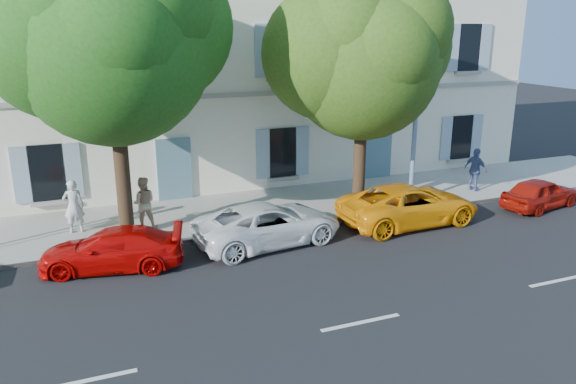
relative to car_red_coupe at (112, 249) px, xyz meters
name	(u,v)px	position (x,y,z in m)	size (l,w,h in m)	color
ground	(295,258)	(4.99, -1.21, -0.57)	(90.00, 90.00, 0.00)	black
sidewalk	(248,211)	(4.99, 3.24, -0.49)	(36.00, 4.50, 0.15)	#A09E96
kerb	(268,230)	(4.99, 1.07, -0.49)	(36.00, 0.16, 0.16)	#9E998E
building	(204,38)	(4.99, 8.99, 5.43)	(28.00, 7.00, 12.00)	white
car_red_coupe	(112,249)	(0.00, 0.00, 0.00)	(1.59, 3.92, 1.14)	#BA0605
car_white_coupe	(268,224)	(4.67, 0.16, 0.08)	(2.14, 4.65, 1.29)	white
car_yellow_supercar	(409,205)	(9.74, 0.12, 0.11)	(2.26, 4.91, 1.36)	#FF9C0A
car_red_hatchback	(540,193)	(15.22, -0.21, 0.00)	(1.35, 3.36, 1.14)	#9E1309
tree_left	(111,46)	(0.63, 2.10, 5.39)	(5.83, 5.83, 9.03)	#3A2819
tree_right	(363,62)	(8.68, 1.76, 4.77)	(5.25, 5.25, 8.09)	#3A2819
street_lamp	(422,68)	(10.92, 1.60, 4.55)	(0.33, 1.87, 8.77)	#7293BF
pedestrian_a	(74,206)	(-0.87, 3.00, 0.45)	(0.64, 0.42, 1.74)	silver
pedestrian_b	(143,203)	(1.23, 2.56, 0.45)	(0.84, 0.66, 1.73)	tan
pedestrian_c	(476,170)	(14.17, 2.15, 0.44)	(1.01, 0.42, 1.73)	#515F94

